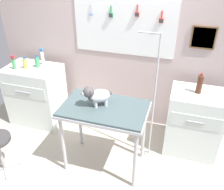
{
  "coord_description": "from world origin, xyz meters",
  "views": [
    {
      "loc": [
        0.83,
        -1.99,
        2.46
      ],
      "look_at": [
        0.13,
        0.28,
        1.02
      ],
      "focal_mm": 39.04,
      "sensor_mm": 36.0,
      "label": 1
    }
  ],
  "objects_px": {
    "grooming_table": "(104,114)",
    "cabinet_right": "(193,122)",
    "grooming_arm": "(153,106)",
    "soda_bottle": "(200,84)",
    "counter_left": "(36,94)",
    "dog": "(97,95)",
    "pump_bottle_white": "(37,62)"
  },
  "relations": [
    {
      "from": "dog",
      "to": "grooming_arm",
      "type": "bearing_deg",
      "value": 28.62
    },
    {
      "from": "counter_left",
      "to": "cabinet_right",
      "type": "distance_m",
      "value": 2.4
    },
    {
      "from": "grooming_arm",
      "to": "grooming_table",
      "type": "bearing_deg",
      "value": -147.14
    },
    {
      "from": "grooming_table",
      "to": "soda_bottle",
      "type": "bearing_deg",
      "value": 31.41
    },
    {
      "from": "pump_bottle_white",
      "to": "counter_left",
      "type": "bearing_deg",
      "value": -149.88
    },
    {
      "from": "pump_bottle_white",
      "to": "soda_bottle",
      "type": "relative_size",
      "value": 0.71
    },
    {
      "from": "grooming_table",
      "to": "cabinet_right",
      "type": "distance_m",
      "value": 1.26
    },
    {
      "from": "counter_left",
      "to": "dog",
      "type": "bearing_deg",
      "value": -25.74
    },
    {
      "from": "grooming_arm",
      "to": "cabinet_right",
      "type": "xyz_separation_m",
      "value": [
        0.53,
        0.28,
        -0.34
      ]
    },
    {
      "from": "grooming_arm",
      "to": "counter_left",
      "type": "distance_m",
      "value": 1.91
    },
    {
      "from": "soda_bottle",
      "to": "grooming_table",
      "type": "bearing_deg",
      "value": -148.59
    },
    {
      "from": "grooming_arm",
      "to": "soda_bottle",
      "type": "distance_m",
      "value": 0.63
    },
    {
      "from": "grooming_arm",
      "to": "pump_bottle_white",
      "type": "relative_size",
      "value": 8.98
    },
    {
      "from": "soda_bottle",
      "to": "cabinet_right",
      "type": "bearing_deg",
      "value": -32.04
    },
    {
      "from": "grooming_arm",
      "to": "soda_bottle",
      "type": "height_order",
      "value": "grooming_arm"
    },
    {
      "from": "counter_left",
      "to": "cabinet_right",
      "type": "bearing_deg",
      "value": 0.1
    },
    {
      "from": "counter_left",
      "to": "soda_bottle",
      "type": "height_order",
      "value": "soda_bottle"
    },
    {
      "from": "pump_bottle_white",
      "to": "grooming_arm",
      "type": "bearing_deg",
      "value": -10.34
    },
    {
      "from": "cabinet_right",
      "to": "soda_bottle",
      "type": "distance_m",
      "value": 0.58
    },
    {
      "from": "grooming_table",
      "to": "cabinet_right",
      "type": "relative_size",
      "value": 1.11
    },
    {
      "from": "cabinet_right",
      "to": "pump_bottle_white",
      "type": "height_order",
      "value": "pump_bottle_white"
    },
    {
      "from": "grooming_table",
      "to": "dog",
      "type": "bearing_deg",
      "value": 177.72
    },
    {
      "from": "pump_bottle_white",
      "to": "soda_bottle",
      "type": "height_order",
      "value": "soda_bottle"
    },
    {
      "from": "dog",
      "to": "counter_left",
      "type": "bearing_deg",
      "value": 154.26
    },
    {
      "from": "grooming_arm",
      "to": "dog",
      "type": "bearing_deg",
      "value": -151.38
    },
    {
      "from": "grooming_table",
      "to": "soda_bottle",
      "type": "relative_size",
      "value": 3.77
    },
    {
      "from": "dog",
      "to": "counter_left",
      "type": "xyz_separation_m",
      "value": [
        -1.26,
        0.61,
        -0.56
      ]
    },
    {
      "from": "grooming_table",
      "to": "grooming_arm",
      "type": "xyz_separation_m",
      "value": [
        0.52,
        0.33,
        0.0
      ]
    },
    {
      "from": "dog",
      "to": "soda_bottle",
      "type": "xyz_separation_m",
      "value": [
        1.12,
        0.62,
        0.0
      ]
    },
    {
      "from": "grooming_table",
      "to": "pump_bottle_white",
      "type": "xyz_separation_m",
      "value": [
        -1.26,
        0.66,
        0.21
      ]
    },
    {
      "from": "grooming_table",
      "to": "grooming_arm",
      "type": "bearing_deg",
      "value": 32.86
    },
    {
      "from": "dog",
      "to": "counter_left",
      "type": "height_order",
      "value": "dog"
    }
  ]
}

